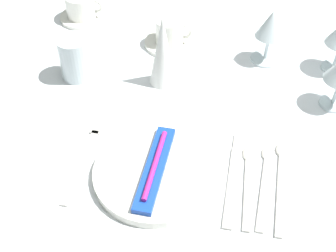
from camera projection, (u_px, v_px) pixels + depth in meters
The scene contains 15 objects.
dining_table at pixel (189, 123), 1.11m from camera, with size 1.80×1.11×0.74m.
dinner_plate at pixel (155, 173), 0.88m from camera, with size 0.24×0.24×0.02m, color white.
toothbrush_package at pixel (155, 167), 0.87m from camera, with size 0.04×0.21×0.02m.
fork_outer at pixel (85, 156), 0.92m from camera, with size 0.02×0.23×0.00m.
dinner_knife at pixel (233, 180), 0.87m from camera, with size 0.02×0.23×0.00m.
spoon_soup at pixel (248, 175), 0.88m from camera, with size 0.03×0.20×0.01m.
spoon_dessert at pixel (266, 176), 0.88m from camera, with size 0.03×0.21×0.01m.
spoon_tea at pixel (281, 175), 0.88m from camera, with size 0.03×0.23×0.01m.
saucer_left at pixel (83, 17), 1.28m from camera, with size 0.13×0.13×0.01m, color white.
coffee_cup_left at pixel (82, 6), 1.26m from camera, with size 0.11×0.08×0.06m.
saucer_far at pixel (170, 43), 1.19m from camera, with size 0.13×0.13×0.01m, color white.
coffee_cup_far at pixel (170, 31), 1.17m from camera, with size 0.10×0.07×0.06m.
wine_glass_right at pixel (271, 27), 1.08m from camera, with size 0.07×0.07×0.14m.
drink_tumbler at pixel (75, 58), 1.07m from camera, with size 0.07×0.07×0.10m.
napkin_folded at pixel (163, 51), 1.02m from camera, with size 0.06×0.06×0.18m, color white.
Camera 1 is at (0.11, -0.78, 1.43)m, focal length 48.65 mm.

